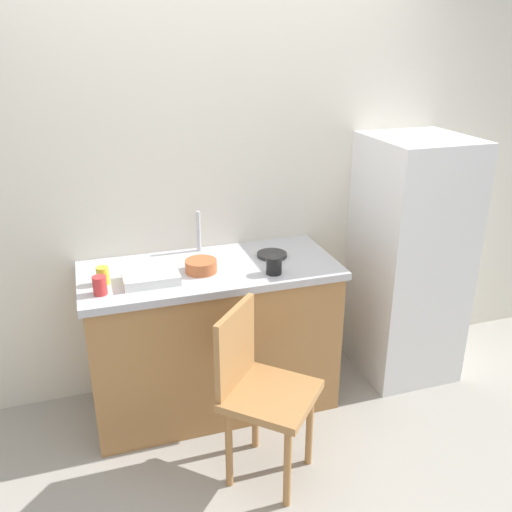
# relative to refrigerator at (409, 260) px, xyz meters

# --- Properties ---
(ground_plane) EXTENTS (8.00, 8.00, 0.00)m
(ground_plane) POSITION_rel_refrigerator_xyz_m (-1.16, -0.65, -0.76)
(ground_plane) COLOR #9E998E
(back_wall) EXTENTS (4.80, 0.10, 2.55)m
(back_wall) POSITION_rel_refrigerator_xyz_m (-1.16, 0.35, 0.52)
(back_wall) COLOR silver
(back_wall) RESTS_ON ground_plane
(cabinet_base) EXTENTS (1.36, 0.60, 0.84)m
(cabinet_base) POSITION_rel_refrigerator_xyz_m (-1.26, -0.00, -0.34)
(cabinet_base) COLOR #A87542
(cabinet_base) RESTS_ON ground_plane
(countertop) EXTENTS (1.40, 0.64, 0.04)m
(countertop) POSITION_rel_refrigerator_xyz_m (-1.26, -0.00, 0.10)
(countertop) COLOR #B7B7BC
(countertop) RESTS_ON cabinet_base
(faucet) EXTENTS (0.02, 0.02, 0.24)m
(faucet) POSITION_rel_refrigerator_xyz_m (-1.26, 0.25, 0.24)
(faucet) COLOR #B7B7BC
(faucet) RESTS_ON countertop
(refrigerator) EXTENTS (0.56, 0.59, 1.51)m
(refrigerator) POSITION_rel_refrigerator_xyz_m (0.00, 0.00, 0.00)
(refrigerator) COLOR white
(refrigerator) RESTS_ON ground_plane
(chair) EXTENTS (0.57, 0.57, 0.89)m
(chair) POSITION_rel_refrigerator_xyz_m (-1.18, -0.63, -0.26)
(chair) COLOR #A87542
(chair) RESTS_ON ground_plane
(dish_tray) EXTENTS (0.28, 0.20, 0.05)m
(dish_tray) POSITION_rel_refrigerator_xyz_m (-1.59, -0.10, 0.15)
(dish_tray) COLOR white
(dish_tray) RESTS_ON countertop
(terracotta_bowl) EXTENTS (0.17, 0.17, 0.07)m
(terracotta_bowl) POSITION_rel_refrigerator_xyz_m (-1.32, -0.06, 0.15)
(terracotta_bowl) COLOR #B25B33
(terracotta_bowl) RESTS_ON countertop
(hotplate) EXTENTS (0.17, 0.17, 0.02)m
(hotplate) POSITION_rel_refrigerator_xyz_m (-0.89, 0.03, 0.13)
(hotplate) COLOR #2D2D2D
(hotplate) RESTS_ON countertop
(cup_yellow) EXTENTS (0.06, 0.06, 0.09)m
(cup_yellow) POSITION_rel_refrigerator_xyz_m (-1.82, -0.06, 0.17)
(cup_yellow) COLOR yellow
(cup_yellow) RESTS_ON countertop
(cup_black) EXTENTS (0.08, 0.08, 0.10)m
(cup_black) POSITION_rel_refrigerator_xyz_m (-0.96, -0.20, 0.17)
(cup_black) COLOR black
(cup_black) RESTS_ON countertop
(cup_red) EXTENTS (0.07, 0.07, 0.09)m
(cup_red) POSITION_rel_refrigerator_xyz_m (-1.84, -0.17, 0.17)
(cup_red) COLOR red
(cup_red) RESTS_ON countertop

